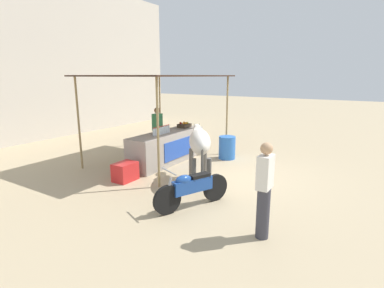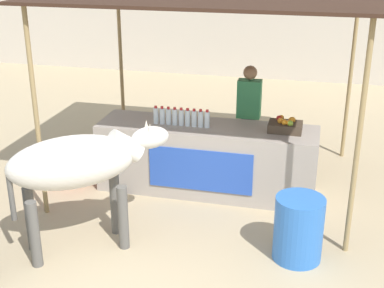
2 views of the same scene
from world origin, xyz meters
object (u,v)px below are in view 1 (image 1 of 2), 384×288
vendor_behind_counter (158,131)px  passerby_on_street (264,190)px  cooler_box (125,172)px  stall_counter (168,147)px  motorcycle_parked (192,188)px  fruit_crate (184,125)px  cow (199,143)px  water_barrel (227,148)px

vendor_behind_counter → passerby_on_street: 5.84m
passerby_on_street → vendor_behind_counter: bearing=55.7°
cooler_box → passerby_on_street: size_ratio=0.36×
stall_counter → motorcycle_parked: bearing=-135.3°
fruit_crate → cow: 2.79m
vendor_behind_counter → motorcycle_parked: bearing=-132.5°
vendor_behind_counter → fruit_crate: bearing=-50.0°
vendor_behind_counter → stall_counter: bearing=-121.4°
vendor_behind_counter → water_barrel: bearing=-67.8°
passerby_on_street → water_barrel: bearing=32.3°
motorcycle_parked → stall_counter: bearing=44.7°
cooler_box → stall_counter: bearing=2.8°
water_barrel → vendor_behind_counter: bearing=112.2°
cooler_box → cow: bearing=-61.0°
fruit_crate → vendor_behind_counter: 0.93m
cooler_box → water_barrel: 3.60m
fruit_crate → cow: bearing=-138.7°
vendor_behind_counter → passerby_on_street: same height
cooler_box → cow: 2.09m
cow → fruit_crate: bearing=41.3°
vendor_behind_counter → cooler_box: vendor_behind_counter is taller
passerby_on_street → stall_counter: bearing=55.2°
fruit_crate → cooler_box: (-3.03, -0.15, -0.79)m
stall_counter → passerby_on_street: bearing=-124.8°
cow → water_barrel: bearing=8.5°
fruit_crate → cow: size_ratio=0.26×
fruit_crate → water_barrel: size_ratio=0.59×
cooler_box → passerby_on_street: (-0.85, -3.97, 0.61)m
fruit_crate → passerby_on_street: passerby_on_street is taller
water_barrel → cow: bearing=-171.5°
water_barrel → fruit_crate: bearing=101.6°
cooler_box → motorcycle_parked: size_ratio=0.36×
motorcycle_parked → cooler_box: bearing=78.7°
motorcycle_parked → passerby_on_street: size_ratio=1.02×
fruit_crate → vendor_behind_counter: vendor_behind_counter is taller
fruit_crate → cooler_box: size_ratio=0.73×
fruit_crate → motorcycle_parked: bearing=-144.6°
stall_counter → water_barrel: stall_counter is taller
fruit_crate → cow: (-2.10, -1.84, -0.00)m
stall_counter → fruit_crate: 1.18m
stall_counter → passerby_on_street: 4.98m
fruit_crate → cooler_box: bearing=-177.1°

